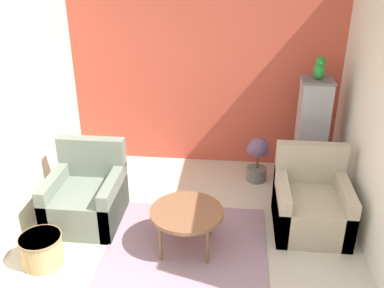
{
  "coord_description": "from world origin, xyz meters",
  "views": [
    {
      "loc": [
        0.43,
        -2.6,
        2.9
      ],
      "look_at": [
        0.0,
        1.52,
        0.96
      ],
      "focal_mm": 40.0,
      "sensor_mm": 36.0,
      "label": 1
    }
  ],
  "objects_px": {
    "coffee_table": "(186,214)",
    "armchair_left": "(87,198)",
    "wicker_basket": "(42,249)",
    "parrot": "(319,69)",
    "potted_plant": "(257,157)",
    "armchair_right": "(311,205)",
    "birdcage": "(311,137)"
  },
  "relations": [
    {
      "from": "coffee_table",
      "to": "wicker_basket",
      "type": "relative_size",
      "value": 1.79
    },
    {
      "from": "armchair_left",
      "to": "potted_plant",
      "type": "height_order",
      "value": "armchair_left"
    },
    {
      "from": "armchair_right",
      "to": "parrot",
      "type": "height_order",
      "value": "parrot"
    },
    {
      "from": "potted_plant",
      "to": "wicker_basket",
      "type": "bearing_deg",
      "value": -138.71
    },
    {
      "from": "birdcage",
      "to": "parrot",
      "type": "xyz_separation_m",
      "value": [
        0.0,
        0.0,
        0.9
      ]
    },
    {
      "from": "coffee_table",
      "to": "wicker_basket",
      "type": "distance_m",
      "value": 1.47
    },
    {
      "from": "coffee_table",
      "to": "birdcage",
      "type": "distance_m",
      "value": 2.1
    },
    {
      "from": "armchair_right",
      "to": "potted_plant",
      "type": "xyz_separation_m",
      "value": [
        -0.56,
        1.0,
        0.06
      ]
    },
    {
      "from": "armchair_right",
      "to": "wicker_basket",
      "type": "height_order",
      "value": "armchair_right"
    },
    {
      "from": "coffee_table",
      "to": "parrot",
      "type": "bearing_deg",
      "value": 46.94
    },
    {
      "from": "armchair_left",
      "to": "wicker_basket",
      "type": "relative_size",
      "value": 2.12
    },
    {
      "from": "armchair_right",
      "to": "birdcage",
      "type": "bearing_deg",
      "value": 84.41
    },
    {
      "from": "birdcage",
      "to": "potted_plant",
      "type": "height_order",
      "value": "birdcage"
    },
    {
      "from": "armchair_left",
      "to": "parrot",
      "type": "distance_m",
      "value": 3.12
    },
    {
      "from": "potted_plant",
      "to": "wicker_basket",
      "type": "distance_m",
      "value": 2.89
    },
    {
      "from": "coffee_table",
      "to": "armchair_left",
      "type": "xyz_separation_m",
      "value": [
        -1.19,
        0.4,
        -0.14
      ]
    },
    {
      "from": "birdcage",
      "to": "parrot",
      "type": "height_order",
      "value": "parrot"
    },
    {
      "from": "wicker_basket",
      "to": "birdcage",
      "type": "bearing_deg",
      "value": 34.12
    },
    {
      "from": "coffee_table",
      "to": "armchair_left",
      "type": "relative_size",
      "value": 0.84
    },
    {
      "from": "armchair_left",
      "to": "wicker_basket",
      "type": "xyz_separation_m",
      "value": [
        -0.2,
        -0.79,
        -0.11
      ]
    },
    {
      "from": "coffee_table",
      "to": "wicker_basket",
      "type": "bearing_deg",
      "value": -164.43
    },
    {
      "from": "potted_plant",
      "to": "wicker_basket",
      "type": "height_order",
      "value": "potted_plant"
    },
    {
      "from": "armchair_left",
      "to": "wicker_basket",
      "type": "distance_m",
      "value": 0.83
    },
    {
      "from": "armchair_right",
      "to": "birdcage",
      "type": "distance_m",
      "value": 1.08
    },
    {
      "from": "potted_plant",
      "to": "coffee_table",
      "type": "bearing_deg",
      "value": -116.96
    },
    {
      "from": "coffee_table",
      "to": "birdcage",
      "type": "xyz_separation_m",
      "value": [
        1.43,
        1.52,
        0.24
      ]
    },
    {
      "from": "parrot",
      "to": "potted_plant",
      "type": "height_order",
      "value": "parrot"
    },
    {
      "from": "armchair_right",
      "to": "birdcage",
      "type": "height_order",
      "value": "birdcage"
    },
    {
      "from": "parrot",
      "to": "wicker_basket",
      "type": "xyz_separation_m",
      "value": [
        -2.82,
        -1.92,
        -1.39
      ]
    },
    {
      "from": "parrot",
      "to": "armchair_left",
      "type": "bearing_deg",
      "value": -156.78
    },
    {
      "from": "coffee_table",
      "to": "potted_plant",
      "type": "distance_m",
      "value": 1.7
    },
    {
      "from": "birdcage",
      "to": "armchair_right",
      "type": "bearing_deg",
      "value": -95.59
    }
  ]
}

